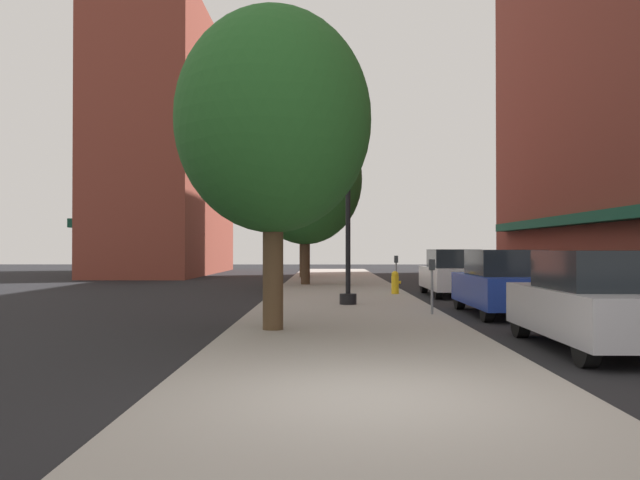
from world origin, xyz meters
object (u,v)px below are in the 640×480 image
parking_meter_near (432,279)px  car_silver (596,302)px  tree_near (305,179)px  tree_mid (303,192)px  lamppost (348,195)px  tree_far (273,121)px  car_blue (503,283)px  parking_meter_far (396,269)px  fire_hydrant (395,282)px  car_white (453,273)px

parking_meter_near → car_silver: size_ratio=0.30×
tree_near → tree_mid: bearing=92.9°
tree_mid → lamppost: bearing=-83.8°
lamppost → tree_mid: bearing=96.2°
car_silver → tree_far: bearing=161.8°
tree_near → car_blue: 14.03m
parking_meter_far → car_silver: (1.95, -13.14, -0.14)m
tree_near → tree_far: tree_near is taller
car_blue → tree_far: bearing=-144.9°
lamppost → tree_mid: (-1.90, 17.50, 1.56)m
lamppost → fire_hydrant: bearing=67.7°
parking_meter_near → car_silver: 5.25m
fire_hydrant → car_silver: (2.11, -11.97, 0.29)m
parking_meter_far → tree_far: tree_far is taller
car_blue → parking_meter_far: bearing=104.2°
car_blue → lamppost: bearing=153.9°
fire_hydrant → parking_meter_near: parking_meter_near is taller
parking_meter_near → car_white: car_white is taller
parking_meter_near → tree_near: tree_near is taller
tree_near → car_white: bearing=-45.8°
parking_meter_far → tree_mid: (-3.82, 12.03, 3.81)m
parking_meter_near → tree_far: 5.68m
parking_meter_near → parking_meter_far: (0.00, 8.26, 0.00)m
tree_far → tree_mid: bearing=90.6°
tree_mid → car_blue: (5.77, -19.34, -3.95)m
tree_far → parking_meter_near: bearing=40.4°
parking_meter_far → car_white: car_white is taller
parking_meter_near → parking_meter_far: bearing=90.0°
fire_hydrant → parking_meter_near: bearing=-88.7°
fire_hydrant → parking_meter_far: (0.16, 1.17, 0.43)m
fire_hydrant → car_white: 2.22m
lamppost → car_blue: 4.91m
car_white → car_silver: bearing=-91.1°
tree_far → lamppost: bearing=74.3°
car_white → tree_mid: bearing=113.6°
fire_hydrant → tree_far: tree_far is taller
parking_meter_near → car_blue: size_ratio=0.30×
fire_hydrant → tree_far: size_ratio=0.13×
car_silver → car_white: size_ratio=1.00×
car_white → parking_meter_far: bearing=163.6°
lamppost → car_white: size_ratio=1.37×
tree_far → car_silver: tree_far is taller
lamppost → parking_meter_far: (1.92, 5.47, -2.25)m
parking_meter_near → car_blue: car_blue is taller
lamppost → car_silver: bearing=-63.2°
car_blue → tree_mid: bearing=105.9°
tree_mid → car_blue: tree_mid is taller
car_blue → car_white: 6.77m
fire_hydrant → parking_meter_near: (0.16, -7.09, 0.43)m
lamppost → car_blue: lamppost is taller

